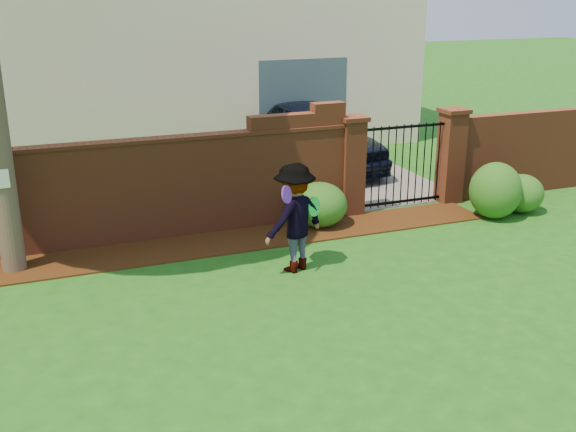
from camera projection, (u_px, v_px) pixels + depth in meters
name	position (u px, v px, depth m)	size (l,w,h in m)	color
ground	(319.00, 328.00, 8.71)	(80.00, 80.00, 0.01)	#1C5515
mulch_bed	(186.00, 248.00, 11.33)	(11.10, 1.08, 0.03)	#331909
brick_wall	(111.00, 191.00, 11.26)	(8.70, 0.31, 2.16)	brown
brick_wall_return	(532.00, 152.00, 14.24)	(4.00, 0.25, 1.70)	brown
pillar_left	(351.00, 165.00, 12.76)	(0.50, 0.50, 1.88)	brown
pillar_right	(451.00, 155.00, 13.52)	(0.50, 0.50, 1.88)	brown
iron_gate	(402.00, 165.00, 13.17)	(1.78, 0.03, 1.60)	black
driveway	(318.00, 161.00, 16.97)	(3.20, 8.00, 0.01)	slate
house	(178.00, 23.00, 18.63)	(12.40, 6.40, 6.30)	beige
car	(322.00, 137.00, 16.01)	(1.84, 4.57, 1.56)	black
paper_notice	(2.00, 179.00, 9.83)	(0.20, 0.01, 0.28)	white
shrub_left	(320.00, 205.00, 12.26)	(0.99, 0.99, 0.81)	#185319
shrub_middle	(495.00, 191.00, 12.68)	(0.97, 0.97, 1.06)	#185319
shrub_right	(522.00, 193.00, 13.06)	(0.83, 0.83, 0.74)	#185319
man	(296.00, 218.00, 10.21)	(1.08, 0.62, 1.67)	gray
frisbee_purple	(287.00, 195.00, 9.72)	(0.26, 0.26, 0.02)	#691DBB
frisbee_green	(314.00, 207.00, 10.29)	(0.30, 0.30, 0.03)	green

